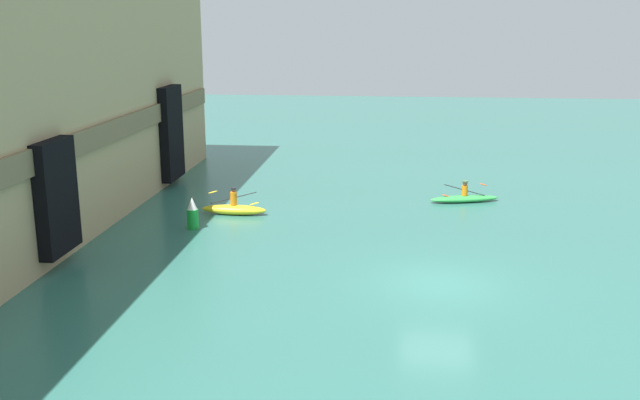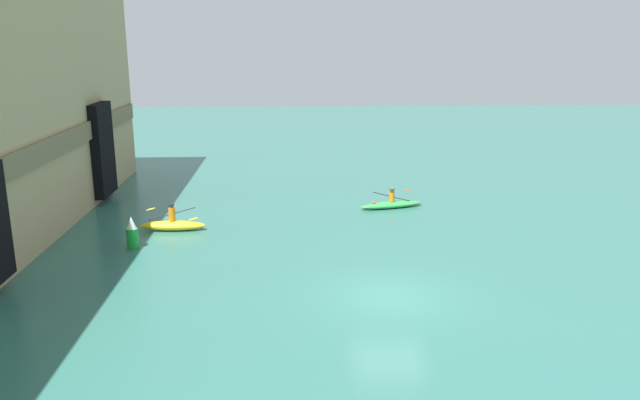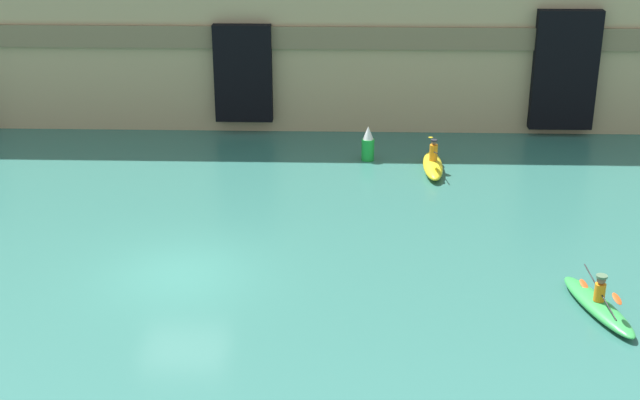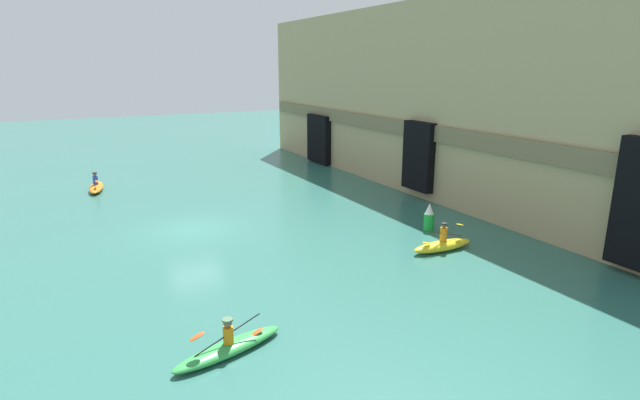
% 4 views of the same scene
% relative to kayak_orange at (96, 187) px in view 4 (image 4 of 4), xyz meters
% --- Properties ---
extents(ground_plane, '(120.00, 120.00, 0.00)m').
position_rel_kayak_orange_xyz_m(ground_plane, '(10.61, 3.49, -0.24)').
color(ground_plane, '#2D665B').
extents(cliff_bluff, '(41.67, 8.12, 11.31)m').
position_rel_kayak_orange_xyz_m(cliff_bluff, '(10.84, 20.77, 5.39)').
color(cliff_bluff, tan).
rests_on(cliff_bluff, ground).
extents(kayak_orange, '(3.18, 1.28, 1.17)m').
position_rel_kayak_orange_xyz_m(kayak_orange, '(0.00, 0.00, 0.00)').
color(kayak_orange, orange).
rests_on(kayak_orange, ground).
extents(kayak_green, '(1.56, 3.47, 1.05)m').
position_rel_kayak_orange_xyz_m(kayak_green, '(21.84, 1.67, -0.04)').
color(kayak_green, green).
rests_on(kayak_green, ground).
extents(kayak_yellow, '(0.79, 2.98, 1.24)m').
position_rel_kayak_orange_xyz_m(kayak_yellow, '(18.47, 12.22, 0.02)').
color(kayak_yellow, yellow).
rests_on(kayak_yellow, ground).
extents(marker_buoy, '(0.49, 0.49, 1.35)m').
position_rel_kayak_orange_xyz_m(marker_buoy, '(16.08, 13.43, 0.39)').
color(marker_buoy, green).
rests_on(marker_buoy, ground).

